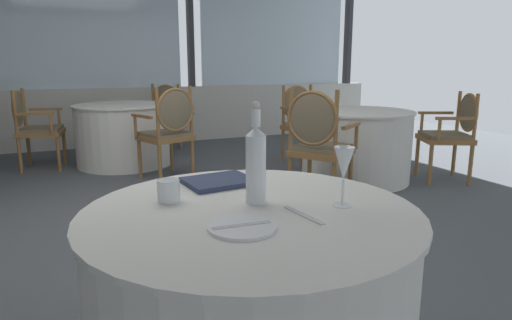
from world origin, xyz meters
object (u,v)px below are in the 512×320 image
side_plate (243,227)px  dining_chair_2_2 (162,112)px  water_bottle (256,162)px  menu_book (219,181)px  dining_chair_0_2 (302,118)px  dining_chair_2_0 (32,123)px  wine_glass (344,165)px  dining_chair_0_1 (454,129)px  water_tumbler (169,191)px  dining_chair_0_0 (318,138)px  dining_chair_2_1 (169,126)px

side_plate → dining_chair_2_2: size_ratio=0.22×
water_bottle → menu_book: water_bottle is taller
water_bottle → dining_chair_0_2: bearing=58.1°
dining_chair_2_0 → dining_chair_2_2: same height
menu_book → wine_glass: bearing=-62.4°
dining_chair_0_1 → dining_chair_2_2: (-2.38, 2.92, -0.00)m
water_bottle → dining_chair_0_2: water_bottle is taller
side_plate → dining_chair_2_2: (0.84, 5.09, -0.20)m
dining_chair_0_1 → wine_glass: bearing=61.8°
menu_book → dining_chair_2_2: 4.66m
wine_glass → dining_chair_0_2: bearing=62.3°
wine_glass → dining_chair_2_2: (0.45, 5.03, -0.33)m
water_tumbler → dining_chair_2_0: size_ratio=0.09×
water_bottle → dining_chair_0_0: 2.28m
side_plate → dining_chair_0_0: (1.50, 2.02, -0.15)m
water_bottle → dining_chair_0_1: water_bottle is taller
dining_chair_0_2 → dining_chair_0_0: bearing=-30.1°
dining_chair_0_0 → dining_chair_2_2: size_ratio=1.09×
dining_chair_0_0 → dining_chair_2_1: 1.66m
dining_chair_0_1 → dining_chair_2_0: bearing=-4.9°
wine_glass → dining_chair_2_0: 4.60m
dining_chair_0_0 → dining_chair_2_0: size_ratio=1.09×
dining_chair_2_2 → wine_glass: bearing=34.6°
dining_chair_0_2 → dining_chair_2_0: size_ratio=1.03×
menu_book → dining_chair_2_1: 2.93m
dining_chair_0_1 → dining_chair_0_2: 1.73m
menu_book → dining_chair_2_2: bearing=74.7°
dining_chair_2_2 → dining_chair_0_1: bearing=79.0°
side_plate → water_bottle: size_ratio=0.58×
side_plate → dining_chair_2_2: dining_chair_2_2 is taller
dining_chair_0_1 → dining_chair_0_2: (-0.98, 1.42, 0.01)m
dining_chair_0_1 → dining_chair_2_0: dining_chair_2_0 is taller
dining_chair_0_0 → dining_chair_0_1: size_ratio=1.09×
wine_glass → dining_chair_0_1: bearing=36.7°
wine_glass → dining_chair_2_1: (0.16, 3.32, -0.30)m
wine_glass → dining_chair_0_0: (1.11, 1.96, -0.29)m
water_tumbler → dining_chair_0_0: (1.64, 1.67, -0.18)m
dining_chair_2_1 → water_tumbler: bearing=147.0°
water_bottle → dining_chair_2_0: 4.39m
wine_glass → dining_chair_2_0: (-1.17, 4.43, -0.34)m
side_plate → water_tumbler: bearing=112.1°
side_plate → menu_book: size_ratio=0.78×
wine_glass → dining_chair_0_0: bearing=60.4°
menu_book → dining_chair_0_0: dining_chair_0_0 is taller
menu_book → dining_chair_0_1: bearing=22.0°
dining_chair_0_1 → dining_chair_2_1: size_ratio=0.94×
dining_chair_2_1 → dining_chair_2_0: bearing=29.9°
side_plate → water_tumbler: water_tumbler is taller
dining_chair_2_1 → dining_chair_2_2: bearing=-29.9°
water_bottle → wine_glass: water_bottle is taller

